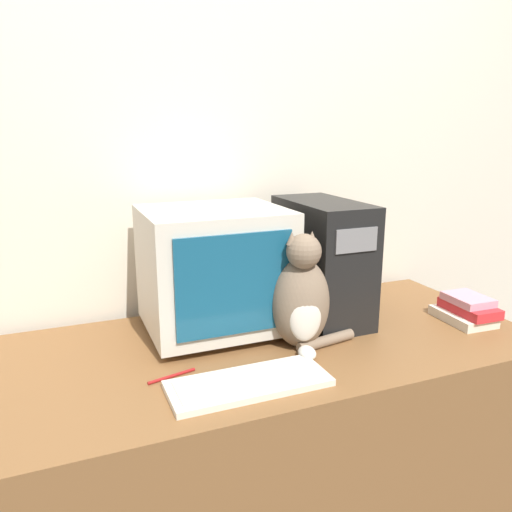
{
  "coord_description": "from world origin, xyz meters",
  "views": [
    {
      "loc": [
        -0.56,
        -0.95,
        1.39
      ],
      "look_at": [
        0.01,
        0.44,
        1.01
      ],
      "focal_mm": 35.0,
      "sensor_mm": 36.0,
      "label": 1
    }
  ],
  "objects_px": {
    "keyboard": "(249,383)",
    "pen": "(172,376)",
    "cat": "(302,299)",
    "computer_tower": "(322,260)",
    "crt_monitor": "(215,270)",
    "book_stack": "(466,310)"
  },
  "relations": [
    {
      "from": "keyboard",
      "to": "pen",
      "type": "height_order",
      "value": "keyboard"
    },
    {
      "from": "keyboard",
      "to": "cat",
      "type": "xyz_separation_m",
      "value": [
        0.24,
        0.17,
        0.15
      ]
    },
    {
      "from": "cat",
      "to": "pen",
      "type": "bearing_deg",
      "value": -160.56
    },
    {
      "from": "computer_tower",
      "to": "keyboard",
      "type": "distance_m",
      "value": 0.6
    },
    {
      "from": "cat",
      "to": "pen",
      "type": "height_order",
      "value": "cat"
    },
    {
      "from": "crt_monitor",
      "to": "computer_tower",
      "type": "height_order",
      "value": "computer_tower"
    },
    {
      "from": "crt_monitor",
      "to": "cat",
      "type": "bearing_deg",
      "value": -46.77
    },
    {
      "from": "keyboard",
      "to": "pen",
      "type": "xyz_separation_m",
      "value": [
        -0.18,
        0.12,
        -0.01
      ]
    },
    {
      "from": "crt_monitor",
      "to": "keyboard",
      "type": "height_order",
      "value": "crt_monitor"
    },
    {
      "from": "book_stack",
      "to": "pen",
      "type": "distance_m",
      "value": 1.05
    },
    {
      "from": "computer_tower",
      "to": "book_stack",
      "type": "relative_size",
      "value": 1.91
    },
    {
      "from": "keyboard",
      "to": "book_stack",
      "type": "bearing_deg",
      "value": 8.98
    },
    {
      "from": "crt_monitor",
      "to": "computer_tower",
      "type": "distance_m",
      "value": 0.39
    },
    {
      "from": "keyboard",
      "to": "cat",
      "type": "distance_m",
      "value": 0.33
    },
    {
      "from": "book_stack",
      "to": "pen",
      "type": "relative_size",
      "value": 1.59
    },
    {
      "from": "crt_monitor",
      "to": "book_stack",
      "type": "height_order",
      "value": "crt_monitor"
    },
    {
      "from": "keyboard",
      "to": "book_stack",
      "type": "height_order",
      "value": "book_stack"
    },
    {
      "from": "computer_tower",
      "to": "pen",
      "type": "height_order",
      "value": "computer_tower"
    },
    {
      "from": "cat",
      "to": "book_stack",
      "type": "distance_m",
      "value": 0.65
    },
    {
      "from": "crt_monitor",
      "to": "book_stack",
      "type": "relative_size",
      "value": 2.04
    },
    {
      "from": "crt_monitor",
      "to": "cat",
      "type": "xyz_separation_m",
      "value": [
        0.21,
        -0.22,
        -0.06
      ]
    },
    {
      "from": "crt_monitor",
      "to": "cat",
      "type": "height_order",
      "value": "crt_monitor"
    }
  ]
}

